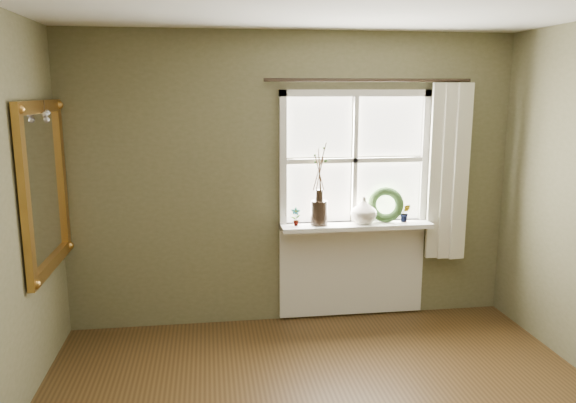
% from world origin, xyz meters
% --- Properties ---
extents(wall_back, '(4.00, 0.10, 2.60)m').
position_xyz_m(wall_back, '(0.00, 2.30, 1.30)').
color(wall_back, '#656242').
rests_on(wall_back, ground).
extents(window_frame, '(1.36, 0.06, 1.24)m').
position_xyz_m(window_frame, '(0.55, 2.23, 1.48)').
color(window_frame, white).
rests_on(window_frame, wall_back).
extents(window_sill, '(1.36, 0.26, 0.04)m').
position_xyz_m(window_sill, '(0.55, 2.12, 0.90)').
color(window_sill, white).
rests_on(window_sill, wall_back).
extents(window_apron, '(1.36, 0.04, 0.88)m').
position_xyz_m(window_apron, '(0.55, 2.23, 0.46)').
color(window_apron, white).
rests_on(window_apron, ground).
extents(dark_jug, '(0.18, 0.18, 0.22)m').
position_xyz_m(dark_jug, '(0.21, 2.12, 1.03)').
color(dark_jug, black).
rests_on(dark_jug, window_sill).
extents(cream_vase, '(0.29, 0.29, 0.24)m').
position_xyz_m(cream_vase, '(0.61, 2.12, 1.04)').
color(cream_vase, beige).
rests_on(cream_vase, window_sill).
extents(wreath, '(0.35, 0.24, 0.33)m').
position_xyz_m(wreath, '(0.83, 2.16, 1.04)').
color(wreath, '#2D4C22').
rests_on(wreath, window_sill).
extents(potted_plant_left, '(0.09, 0.06, 0.16)m').
position_xyz_m(potted_plant_left, '(-0.00, 2.12, 1.00)').
color(potted_plant_left, '#2D4C22').
rests_on(potted_plant_left, window_sill).
extents(potted_plant_right, '(0.11, 0.10, 0.17)m').
position_xyz_m(potted_plant_right, '(1.00, 2.12, 1.00)').
color(potted_plant_right, '#2D4C22').
rests_on(potted_plant_right, window_sill).
extents(curtain, '(0.36, 0.12, 1.59)m').
position_xyz_m(curtain, '(1.39, 2.13, 1.37)').
color(curtain, beige).
rests_on(curtain, wall_back).
extents(curtain_rod, '(1.84, 0.03, 0.03)m').
position_xyz_m(curtain_rod, '(0.65, 2.17, 2.18)').
color(curtain_rod, black).
rests_on(curtain_rod, wall_back).
extents(gilt_mirror, '(0.10, 1.07, 1.27)m').
position_xyz_m(gilt_mirror, '(-1.96, 1.70, 1.39)').
color(gilt_mirror, white).
rests_on(gilt_mirror, wall_left).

